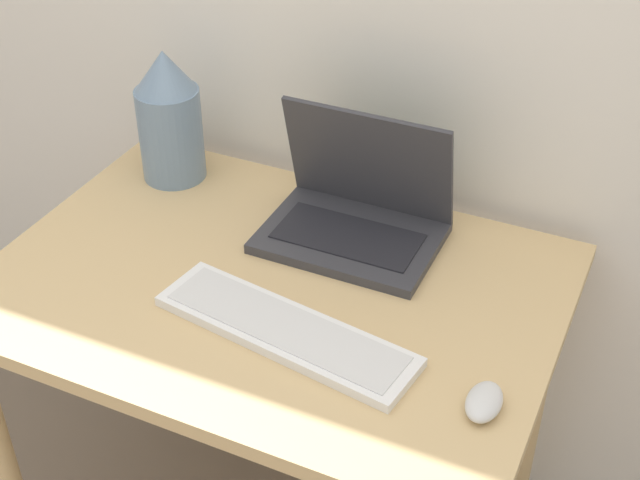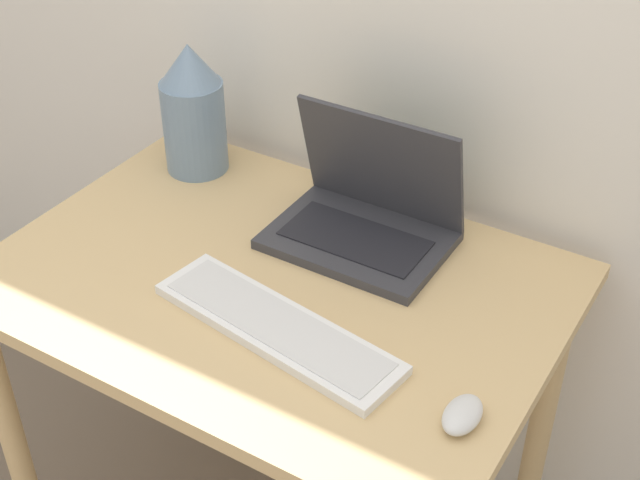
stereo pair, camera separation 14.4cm
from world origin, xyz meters
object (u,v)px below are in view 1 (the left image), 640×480
at_px(mouse, 484,402).
at_px(vase, 169,117).
at_px(keyboard, 285,330).
at_px(laptop, 357,211).

xyz_separation_m(mouse, vase, (-0.80, 0.39, 0.12)).
bearing_deg(vase, keyboard, -39.04).
distance_m(laptop, mouse, 0.50).
bearing_deg(laptop, vase, 174.74).
relative_size(laptop, keyboard, 0.69).
distance_m(keyboard, mouse, 0.35).
relative_size(keyboard, vase, 1.69).
relative_size(mouse, vase, 0.31).
xyz_separation_m(keyboard, vase, (-0.45, 0.36, 0.13)).
height_order(laptop, keyboard, laptop).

